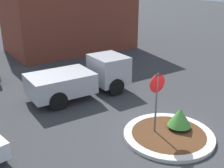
% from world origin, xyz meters
% --- Properties ---
extents(ground_plane, '(120.00, 120.00, 0.00)m').
position_xyz_m(ground_plane, '(0.00, 0.00, 0.00)').
color(ground_plane, '#38383A').
extents(traffic_island, '(3.58, 3.58, 0.15)m').
position_xyz_m(traffic_island, '(0.00, 0.00, 0.07)').
color(traffic_island, beige).
rests_on(traffic_island, ground_plane).
extents(stop_sign, '(0.74, 0.07, 2.58)m').
position_xyz_m(stop_sign, '(-0.34, 0.46, 1.80)').
color(stop_sign, '#4C4C51').
rests_on(stop_sign, ground_plane).
extents(island_shrub, '(0.96, 0.96, 0.90)m').
position_xyz_m(island_shrub, '(0.64, 0.06, 0.67)').
color(island_shrub, brown).
rests_on(island_shrub, traffic_island).
extents(utility_truck, '(5.38, 2.31, 1.94)m').
position_xyz_m(utility_truck, '(-0.78, 5.65, 1.00)').
color(utility_truck, '#B2B2B7').
rests_on(utility_truck, ground_plane).
extents(storefront_building, '(10.21, 6.07, 7.66)m').
position_xyz_m(storefront_building, '(3.43, 15.49, 3.83)').
color(storefront_building, brown).
rests_on(storefront_building, ground_plane).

